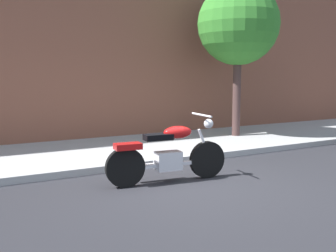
% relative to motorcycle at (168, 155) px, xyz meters
% --- Properties ---
extents(ground_plane, '(60.00, 60.00, 0.00)m').
position_rel_motorcycle_xyz_m(ground_plane, '(0.32, -0.33, -0.48)').
color(ground_plane, '#28282D').
extents(sidewalk, '(20.36, 3.31, 0.14)m').
position_rel_motorcycle_xyz_m(sidewalk, '(0.32, 2.73, -0.41)').
color(sidewalk, '#ABABAB').
rests_on(sidewalk, ground).
extents(motorcycle, '(2.20, 0.70, 1.16)m').
position_rel_motorcycle_xyz_m(motorcycle, '(0.00, 0.00, 0.00)').
color(motorcycle, black).
rests_on(motorcycle, ground).
extents(street_tree, '(2.24, 2.24, 4.35)m').
position_rel_motorcycle_xyz_m(street_tree, '(3.75, 2.87, 2.73)').
color(street_tree, '#4C3431').
rests_on(street_tree, ground).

